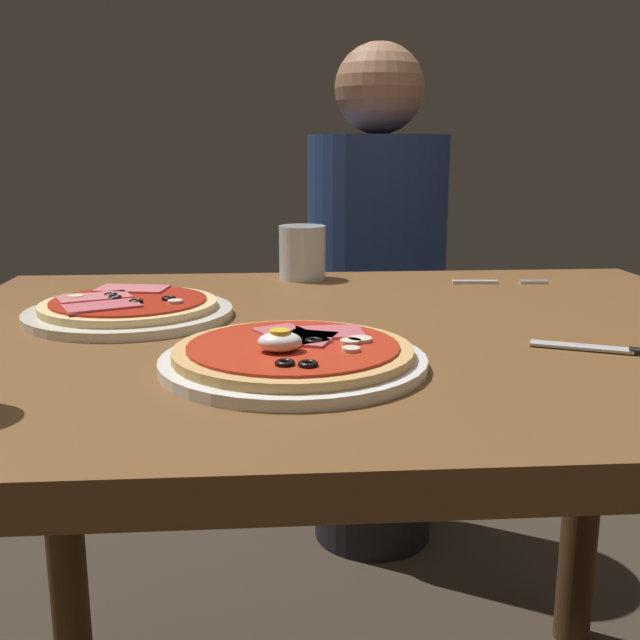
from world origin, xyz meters
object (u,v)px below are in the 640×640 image
object	(u,v)px
dining_table	(354,415)
pizza_foreground	(294,356)
fork	(492,282)
diner_person	(376,317)
water_glass_near	(302,256)
knife	(635,351)
pizza_across_left	(129,309)

from	to	relation	value
dining_table	pizza_foreground	distance (m)	0.23
fork	diner_person	xyz separation A→B (m)	(-0.12, 0.52, -0.17)
dining_table	water_glass_near	size ratio (longest dim) A/B	11.96
dining_table	knife	world-z (taller)	knife
pizza_across_left	fork	xyz separation A→B (m)	(0.56, 0.22, -0.01)
fork	pizza_foreground	bearing A→B (deg)	-126.62
pizza_across_left	fork	bearing A→B (deg)	21.46
pizza_across_left	diner_person	bearing A→B (deg)	59.12
pizza_foreground	diner_person	world-z (taller)	diner_person
water_glass_near	fork	size ratio (longest dim) A/B	0.58
fork	knife	world-z (taller)	knife
diner_person	pizza_foreground	bearing A→B (deg)	76.77
dining_table	diner_person	size ratio (longest dim) A/B	0.92
knife	diner_person	size ratio (longest dim) A/B	0.16
knife	water_glass_near	bearing A→B (deg)	123.59
pizza_across_left	water_glass_near	xyz separation A→B (m)	(0.24, 0.29, 0.03)
water_glass_near	pizza_foreground	bearing A→B (deg)	-93.89
pizza_foreground	water_glass_near	bearing A→B (deg)	86.11
water_glass_near	knife	size ratio (longest dim) A/B	0.49
dining_table	pizza_across_left	size ratio (longest dim) A/B	4.01
pizza_across_left	diner_person	distance (m)	0.88
water_glass_near	fork	world-z (taller)	water_glass_near
pizza_across_left	water_glass_near	bearing A→B (deg)	49.42
pizza_foreground	fork	size ratio (longest dim) A/B	1.73
pizza_across_left	diner_person	world-z (taller)	diner_person
pizza_foreground	knife	bearing A→B (deg)	3.93
knife	fork	bearing A→B (deg)	93.46
fork	diner_person	world-z (taller)	diner_person
pizza_across_left	diner_person	xyz separation A→B (m)	(0.44, 0.74, -0.18)
pizza_across_left	knife	bearing A→B (deg)	-20.99
dining_table	fork	bearing A→B (deg)	48.17
dining_table	fork	xyz separation A→B (m)	(0.26, 0.29, 0.12)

